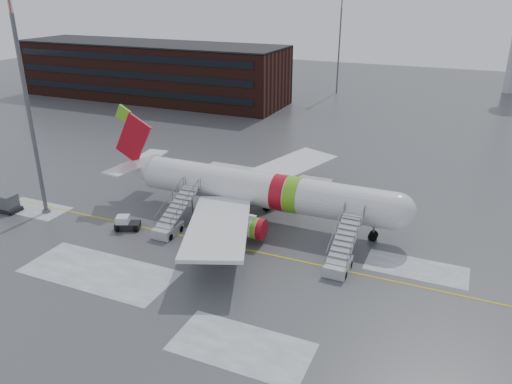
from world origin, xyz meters
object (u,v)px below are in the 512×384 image
at_px(airstair_fwd, 341,257).
at_px(light_mast_near, 25,90).
at_px(uld_container, 8,204).
at_px(pushback_tug, 126,223).
at_px(airstair_aft, 172,222).
at_px(airliner, 255,189).

bearing_deg(airstair_fwd, light_mast_near, -177.27).
xyz_separation_m(uld_container, light_mast_near, (4.05, 1.47, 12.92)).
height_order(pushback_tug, uld_container, uld_container).
bearing_deg(pushback_tug, uld_container, -173.69).
distance_m(uld_container, light_mast_near, 13.62).
distance_m(airstair_fwd, pushback_tug, 22.70).
relative_size(airstair_fwd, airstair_aft, 1.00).
height_order(airliner, uld_container, airliner).
height_order(airliner, airstair_fwd, airliner).
xyz_separation_m(airstair_fwd, light_mast_near, (-33.59, -1.60, 12.80)).
bearing_deg(airliner, uld_container, -159.98).
xyz_separation_m(airstair_fwd, uld_container, (-37.64, -3.07, -0.13)).
bearing_deg(airliner, pushback_tug, -145.05).
distance_m(airstair_aft, light_mast_near, 20.30).
height_order(airstair_aft, pushback_tug, airstair_aft).
relative_size(airliner, light_mast_near, 1.30).
height_order(airliner, light_mast_near, light_mast_near).
relative_size(pushback_tug, uld_container, 1.17).
bearing_deg(airstair_fwd, pushback_tug, -176.43).
relative_size(airliner, pushback_tug, 12.10).
bearing_deg(pushback_tug, airstair_fwd, 3.57).
bearing_deg(uld_container, airliner, 20.02).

